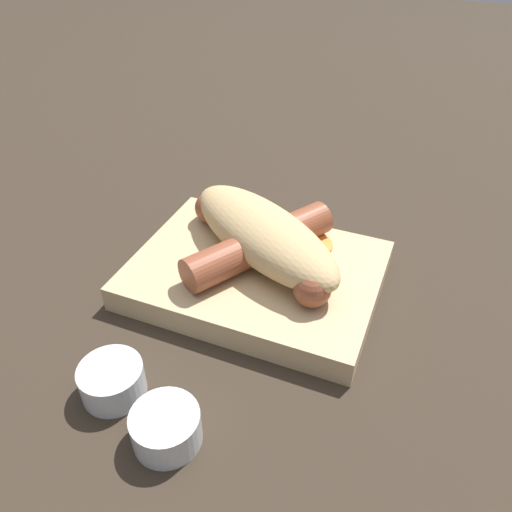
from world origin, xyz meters
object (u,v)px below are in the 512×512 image
object	(u,v)px
sausage	(256,244)
bread_roll	(260,233)
condiment_cup_far	(166,429)
food_tray	(256,275)
condiment_cup_near	(113,382)

from	to	relation	value
sausage	bread_roll	bearing A→B (deg)	86.30
sausage	condiment_cup_far	xyz separation A→B (m)	(0.01, -0.19, -0.03)
food_tray	condiment_cup_far	bearing A→B (deg)	-88.34
sausage	condiment_cup_near	size ratio (longest dim) A/B	3.41
food_tray	condiment_cup_far	world-z (taller)	condiment_cup_far
condiment_cup_far	condiment_cup_near	bearing A→B (deg)	161.39
sausage	condiment_cup_near	world-z (taller)	sausage
food_tray	condiment_cup_near	world-z (taller)	condiment_cup_near
bread_roll	condiment_cup_near	distance (m)	0.19
food_tray	condiment_cup_near	xyz separation A→B (m)	(-0.05, -0.16, -0.00)
sausage	condiment_cup_far	distance (m)	0.19
condiment_cup_near	bread_roll	bearing A→B (deg)	74.12
sausage	condiment_cup_far	world-z (taller)	sausage
food_tray	bread_roll	world-z (taller)	bread_roll
food_tray	sausage	size ratio (longest dim) A/B	1.36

